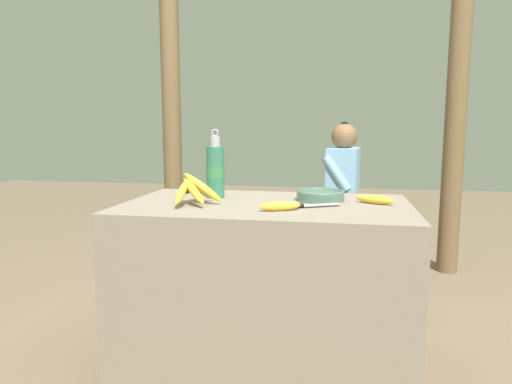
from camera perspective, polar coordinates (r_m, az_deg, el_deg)
name	(u,v)px	position (r m, az deg, el deg)	size (l,w,h in m)	color
ground_plane	(266,360)	(2.19, 1.23, -20.29)	(12.00, 12.00, 0.00)	#75604C
market_counter	(266,284)	(2.04, 1.26, -11.39)	(1.22, 0.73, 0.72)	gray
banana_bunch_ripe	(194,189)	(1.93, -7.80, 0.34)	(0.19, 0.30, 0.14)	#4C381E
serving_bowl	(320,195)	(2.04, 8.05, -0.37)	(0.21, 0.21, 0.05)	#4C6B5B
water_bottle	(215,171)	(2.10, -5.10, 2.67)	(0.08, 0.08, 0.31)	#337556
loose_banana_front	(280,206)	(1.77, 2.99, -1.77)	(0.17, 0.11, 0.04)	gold
loose_banana_side	(375,200)	(2.00, 14.65, -0.92)	(0.17, 0.11, 0.04)	gold
knife	(308,205)	(1.85, 6.55, -1.66)	(0.21, 0.12, 0.02)	#BCBCC1
wooden_bench	(302,223)	(3.31, 5.82, -3.90)	(1.42, 0.32, 0.43)	brown
seated_vendor	(336,188)	(3.23, 9.96, 0.51)	(0.43, 0.41, 1.08)	#564C60
banana_bunch_green	(253,205)	(3.33, -0.33, -1.59)	(0.16, 0.28, 0.10)	#4C381E
support_post_near	(172,116)	(3.64, -10.50, 9.32)	(0.14, 0.14, 2.25)	brown
support_post_far	(456,115)	(3.50, 23.70, 8.83)	(0.14, 0.14, 2.25)	brown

